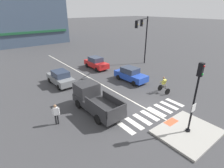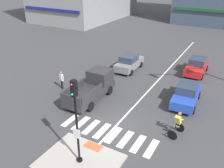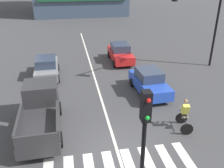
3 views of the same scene
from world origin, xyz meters
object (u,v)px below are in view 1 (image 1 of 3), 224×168
Objects in this scene: traffic_light_mast at (144,33)px; signal_pole at (196,93)px; car_grey_westbound_far at (60,78)px; pedestrian_at_curb_left at (56,113)px; pickup_truck_charcoal_westbound_near at (94,99)px; cyclist at (164,85)px; car_blue_eastbound_mid at (131,74)px; car_red_eastbound_far at (96,63)px.

signal_pole is at bearing -124.66° from traffic_light_mast.
signal_pole is at bearing -75.35° from car_grey_westbound_far.
traffic_light_mast is 4.17× the size of pedestrian_at_curb_left.
cyclist is (7.42, -1.55, -0.11)m from pickup_truck_charcoal_westbound_near.
traffic_light_mast is 1.66× the size of car_blue_eastbound_mid.
cyclist reaches higher than car_blue_eastbound_mid.
car_blue_eastbound_mid is at bearing -149.03° from traffic_light_mast.
car_blue_eastbound_mid is at bearing 22.29° from pickup_truck_charcoal_westbound_near.
cyclist is at bearing 52.02° from signal_pole.
signal_pole reaches higher than pedestrian_at_curb_left.
car_blue_eastbound_mid is 1.02× the size of car_red_eastbound_far.
signal_pole is 10.31m from car_blue_eastbound_mid.
signal_pole reaches higher than car_red_eastbound_far.
pickup_truck_charcoal_westbound_near is at bearing 168.21° from cyclist.
car_blue_eastbound_mid is at bearing -30.22° from car_grey_westbound_far.
traffic_light_mast is (8.71, 12.60, 1.78)m from signal_pole.
car_red_eastbound_far is 2.44× the size of cyclist.
car_grey_westbound_far is 2.48× the size of pedestrian_at_curb_left.
traffic_light_mast is at bearing 30.97° from car_blue_eastbound_mid.
car_grey_westbound_far is at bearing 64.96° from pedestrian_at_curb_left.
car_red_eastbound_far is at bearing 95.59° from cyclist.
car_blue_eastbound_mid is (-5.26, -3.16, -4.07)m from traffic_light_mast.
car_grey_westbound_far is (-6.99, 4.07, 0.00)m from car_blue_eastbound_mid.
pickup_truck_charcoal_westbound_near is (-6.35, -9.39, 0.17)m from car_red_eastbound_far.
traffic_light_mast is 9.78m from cyclist.
car_grey_westbound_far is at bearing 131.52° from cyclist.
car_red_eastbound_far is at bearing 149.80° from traffic_light_mast.
car_blue_eastbound_mid is 4.41m from cyclist.
car_blue_eastbound_mid is at bearing -85.01° from car_red_eastbound_far.
traffic_light_mast reaches higher than car_blue_eastbound_mid.
car_blue_eastbound_mid and car_grey_westbound_far have the same top height.
car_red_eastbound_far is at bearing 44.34° from pedestrian_at_curb_left.
pedestrian_at_curb_left is (-10.74, 1.49, 0.11)m from cyclist.
signal_pole reaches higher than car_blue_eastbound_mid.
signal_pole is at bearing -62.33° from pickup_truck_charcoal_westbound_near.
signal_pole is at bearing -127.98° from cyclist.
pedestrian_at_curb_left is at bearing -164.24° from car_blue_eastbound_mid.
traffic_light_mast is 7.88m from car_red_eastbound_far.
signal_pole is 1.20× the size of car_red_eastbound_far.
pickup_truck_charcoal_westbound_near is at bearing -157.71° from car_blue_eastbound_mid.
car_blue_eastbound_mid is at bearing 69.92° from signal_pole.
car_grey_westbound_far is at bearing 149.78° from car_blue_eastbound_mid.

